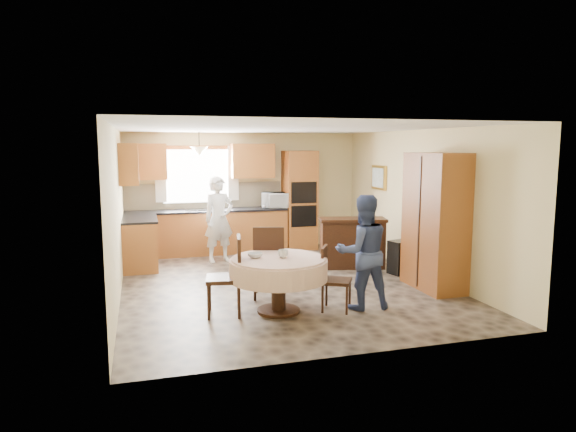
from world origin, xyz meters
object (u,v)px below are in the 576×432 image
(chair_back, at_px, (269,259))
(oven_tower, at_px, (300,200))
(person_dining, at_px, (363,252))
(sideboard, at_px, (352,244))
(chair_left, at_px, (230,272))
(person_sink, at_px, (219,219))
(chair_right, at_px, (331,275))
(dining_table, at_px, (278,270))
(cupboard, at_px, (435,222))

(chair_back, bearing_deg, oven_tower, -98.65)
(person_dining, bearing_deg, sideboard, -105.88)
(oven_tower, distance_m, chair_left, 4.59)
(person_sink, bearing_deg, chair_right, -88.57)
(sideboard, distance_m, chair_back, 2.44)
(oven_tower, bearing_deg, chair_left, -118.95)
(dining_table, height_order, person_sink, person_sink)
(chair_right, bearing_deg, person_sink, 46.47)
(chair_back, bearing_deg, dining_table, 102.88)
(chair_left, bearing_deg, person_sink, -176.60)
(cupboard, distance_m, dining_table, 2.73)
(chair_left, bearing_deg, sideboard, 137.27)
(chair_back, distance_m, chair_right, 1.02)
(chair_back, xyz_separation_m, person_dining, (1.13, -0.79, 0.19))
(cupboard, relative_size, chair_right, 2.42)
(sideboard, relative_size, chair_left, 1.14)
(oven_tower, relative_size, chair_right, 2.42)
(sideboard, bearing_deg, cupboard, -54.52)
(oven_tower, bearing_deg, chair_right, -101.58)
(sideboard, distance_m, person_dining, 2.43)
(oven_tower, distance_m, chair_back, 3.79)
(chair_right, bearing_deg, oven_tower, 18.17)
(chair_right, bearing_deg, person_dining, -64.98)
(chair_back, relative_size, person_sink, 0.66)
(person_sink, bearing_deg, chair_left, -111.27)
(person_dining, bearing_deg, dining_table, -2.91)
(person_sink, bearing_deg, person_dining, -82.21)
(oven_tower, height_order, chair_back, oven_tower)
(cupboard, relative_size, person_sink, 1.29)
(chair_back, xyz_separation_m, chair_right, (0.69, -0.75, -0.11))
(chair_left, bearing_deg, oven_tower, 160.44)
(chair_left, distance_m, chair_right, 1.37)
(oven_tower, bearing_deg, chair_back, -114.22)
(oven_tower, bearing_deg, cupboard, -73.53)
(cupboard, distance_m, person_sink, 4.09)
(dining_table, height_order, chair_right, chair_right)
(sideboard, bearing_deg, chair_right, -106.05)
(chair_back, relative_size, person_dining, 0.69)
(oven_tower, bearing_deg, person_sink, -157.02)
(cupboard, bearing_deg, chair_left, -173.47)
(dining_table, height_order, person_dining, person_dining)
(chair_back, distance_m, person_sink, 2.67)
(chair_back, height_order, person_sink, person_sink)
(oven_tower, bearing_deg, dining_table, -111.10)
(cupboard, bearing_deg, chair_right, -163.71)
(dining_table, bearing_deg, chair_left, 172.57)
(chair_right, height_order, person_dining, person_dining)
(chair_back, bearing_deg, person_sink, -67.26)
(dining_table, distance_m, chair_right, 0.73)
(chair_right, bearing_deg, chair_back, 72.09)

